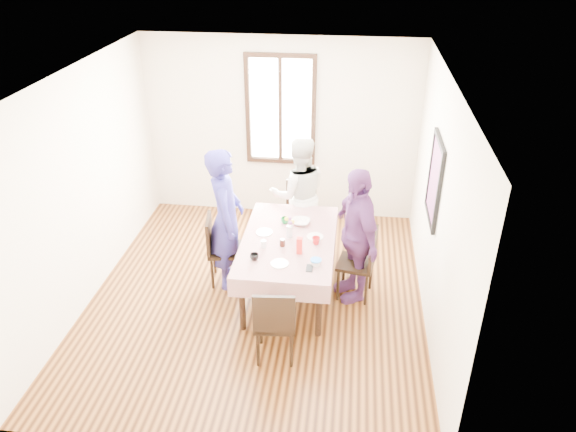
# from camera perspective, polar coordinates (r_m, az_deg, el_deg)

# --- Properties ---
(ground) EXTENTS (4.50, 4.50, 0.00)m
(ground) POSITION_cam_1_polar(r_m,az_deg,el_deg) (6.81, -3.24, -8.36)
(ground) COLOR #321809
(ground) RESTS_ON ground
(back_wall) EXTENTS (4.00, 0.00, 4.00)m
(back_wall) POSITION_cam_1_polar(r_m,az_deg,el_deg) (8.13, -0.75, 8.98)
(back_wall) COLOR beige
(back_wall) RESTS_ON ground
(right_wall) EXTENTS (0.00, 4.50, 4.50)m
(right_wall) POSITION_cam_1_polar(r_m,az_deg,el_deg) (6.08, 15.31, 0.70)
(right_wall) COLOR beige
(right_wall) RESTS_ON ground
(window_frame) EXTENTS (1.02, 0.06, 1.62)m
(window_frame) POSITION_cam_1_polar(r_m,az_deg,el_deg) (8.02, -0.78, 10.95)
(window_frame) COLOR black
(window_frame) RESTS_ON back_wall
(window_pane) EXTENTS (0.90, 0.02, 1.50)m
(window_pane) POSITION_cam_1_polar(r_m,az_deg,el_deg) (8.03, -0.77, 10.97)
(window_pane) COLOR white
(window_pane) RESTS_ON back_wall
(art_poster) EXTENTS (0.04, 0.76, 0.96)m
(art_poster) POSITION_cam_1_polar(r_m,az_deg,el_deg) (6.25, 15.06, 3.61)
(art_poster) COLOR red
(art_poster) RESTS_ON right_wall
(dining_table) EXTENTS (0.97, 1.63, 0.75)m
(dining_table) POSITION_cam_1_polar(r_m,az_deg,el_deg) (6.67, 0.05, -5.26)
(dining_table) COLOR black
(dining_table) RESTS_ON ground
(tablecloth) EXTENTS (1.09, 1.75, 0.01)m
(tablecloth) POSITION_cam_1_polar(r_m,az_deg,el_deg) (6.46, 0.05, -2.46)
(tablecloth) COLOR #5A0007
(tablecloth) RESTS_ON dining_table
(chair_left) EXTENTS (0.48, 0.48, 0.91)m
(chair_left) POSITION_cam_1_polar(r_m,az_deg,el_deg) (6.88, -6.49, -3.50)
(chair_left) COLOR black
(chair_left) RESTS_ON ground
(chair_right) EXTENTS (0.49, 0.49, 0.91)m
(chair_right) POSITION_cam_1_polar(r_m,az_deg,el_deg) (6.63, 7.07, -4.88)
(chair_right) COLOR black
(chair_right) RESTS_ON ground
(chair_far) EXTENTS (0.46, 0.46, 0.91)m
(chair_far) POSITION_cam_1_polar(r_m,az_deg,el_deg) (7.58, 1.08, -0.03)
(chair_far) COLOR black
(chair_far) RESTS_ON ground
(chair_near) EXTENTS (0.45, 0.45, 0.91)m
(chair_near) POSITION_cam_1_polar(r_m,az_deg,el_deg) (5.73, -1.33, -10.84)
(chair_near) COLOR black
(chair_near) RESTS_ON ground
(person_left) EXTENTS (0.55, 0.73, 1.80)m
(person_left) POSITION_cam_1_polar(r_m,az_deg,el_deg) (6.65, -6.52, -0.27)
(person_left) COLOR navy
(person_left) RESTS_ON ground
(person_far) EXTENTS (0.92, 0.79, 1.62)m
(person_far) POSITION_cam_1_polar(r_m,az_deg,el_deg) (7.39, 1.09, 2.31)
(person_far) COLOR silver
(person_far) RESTS_ON ground
(person_right) EXTENTS (0.78, 1.07, 1.69)m
(person_right) POSITION_cam_1_polar(r_m,az_deg,el_deg) (6.43, 7.09, -1.99)
(person_right) COLOR #5E2E69
(person_right) RESTS_ON ground
(mug_black) EXTENTS (0.13, 0.13, 0.08)m
(mug_black) POSITION_cam_1_polar(r_m,az_deg,el_deg) (6.07, -3.53, -4.26)
(mug_black) COLOR black
(mug_black) RESTS_ON tablecloth
(mug_flag) EXTENTS (0.13, 0.13, 0.09)m
(mug_flag) POSITION_cam_1_polar(r_m,az_deg,el_deg) (6.35, 2.94, -2.58)
(mug_flag) COLOR red
(mug_flag) RESTS_ON tablecloth
(mug_green) EXTENTS (0.12, 0.12, 0.08)m
(mug_green) POSITION_cam_1_polar(r_m,az_deg,el_deg) (6.77, -0.34, -0.46)
(mug_green) COLOR #0C7226
(mug_green) RESTS_ON tablecloth
(serving_bowl) EXTENTS (0.25, 0.25, 0.05)m
(serving_bowl) POSITION_cam_1_polar(r_m,az_deg,el_deg) (6.76, 1.35, -0.63)
(serving_bowl) COLOR white
(serving_bowl) RESTS_ON tablecloth
(juice_carton) EXTENTS (0.06, 0.06, 0.20)m
(juice_carton) POSITION_cam_1_polar(r_m,az_deg,el_deg) (6.15, 1.19, -3.10)
(juice_carton) COLOR red
(juice_carton) RESTS_ON tablecloth
(butter_tub) EXTENTS (0.11, 0.11, 0.05)m
(butter_tub) POSITION_cam_1_polar(r_m,az_deg,el_deg) (6.00, 2.92, -4.85)
(butter_tub) COLOR white
(butter_tub) RESTS_ON tablecloth
(jam_jar) EXTENTS (0.06, 0.06, 0.09)m
(jam_jar) POSITION_cam_1_polar(r_m,az_deg,el_deg) (6.30, -0.59, -2.78)
(jam_jar) COLOR black
(jam_jar) RESTS_ON tablecloth
(drinking_glass) EXTENTS (0.06, 0.06, 0.09)m
(drinking_glass) POSITION_cam_1_polar(r_m,az_deg,el_deg) (6.29, -2.55, -2.92)
(drinking_glass) COLOR silver
(drinking_glass) RESTS_ON tablecloth
(smartphone) EXTENTS (0.07, 0.14, 0.01)m
(smartphone) POSITION_cam_1_polar(r_m,az_deg,el_deg) (5.94, 2.26, -5.44)
(smartphone) COLOR black
(smartphone) RESTS_ON tablecloth
(flower_vase) EXTENTS (0.07, 0.07, 0.15)m
(flower_vase) POSITION_cam_1_polar(r_m,az_deg,el_deg) (6.47, 0.16, -1.61)
(flower_vase) COLOR silver
(flower_vase) RESTS_ON tablecloth
(plate_left) EXTENTS (0.20, 0.20, 0.01)m
(plate_left) POSITION_cam_1_polar(r_m,az_deg,el_deg) (6.59, -2.48, -1.70)
(plate_left) COLOR white
(plate_left) RESTS_ON tablecloth
(plate_right) EXTENTS (0.20, 0.20, 0.01)m
(plate_right) POSITION_cam_1_polar(r_m,az_deg,el_deg) (6.50, 2.83, -2.17)
(plate_right) COLOR white
(plate_right) RESTS_ON tablecloth
(plate_near) EXTENTS (0.20, 0.20, 0.01)m
(plate_near) POSITION_cam_1_polar(r_m,az_deg,el_deg) (6.01, -0.87, -4.97)
(plate_near) COLOR white
(plate_near) RESTS_ON tablecloth
(butter_lid) EXTENTS (0.12, 0.12, 0.01)m
(butter_lid) POSITION_cam_1_polar(r_m,az_deg,el_deg) (5.98, 2.93, -4.59)
(butter_lid) COLOR blue
(butter_lid) RESTS_ON butter_tub
(flower_bunch) EXTENTS (0.09, 0.09, 0.10)m
(flower_bunch) POSITION_cam_1_polar(r_m,az_deg,el_deg) (6.41, 0.16, -0.67)
(flower_bunch) COLOR yellow
(flower_bunch) RESTS_ON flower_vase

